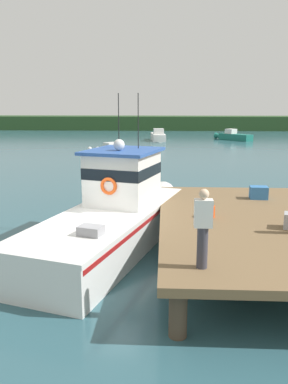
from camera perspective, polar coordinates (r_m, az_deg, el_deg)
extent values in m
plane|color=#2D5660|center=(12.07, -6.41, -9.12)|extent=(200.00, 200.00, 0.00)
cylinder|color=#4C3D2D|center=(8.00, 4.92, -16.96)|extent=(0.36, 0.36, 1.00)
cylinder|color=#4C3D2D|center=(15.67, 3.94, -2.06)|extent=(0.36, 0.36, 1.00)
cube|color=brown|center=(11.91, 16.95, -4.29)|extent=(6.00, 9.00, 0.20)
cube|color=white|center=(12.40, -5.12, -5.79)|extent=(4.74, 8.38, 1.10)
cone|color=white|center=(16.79, 1.96, -0.87)|extent=(1.58, 2.04, 1.10)
cube|color=#A31919|center=(12.26, -5.16, -3.79)|extent=(4.71, 8.23, 0.12)
cube|color=white|center=(12.22, -5.18, -3.07)|extent=(4.77, 8.39, 0.12)
cube|color=silver|center=(13.10, -3.03, 1.79)|extent=(2.46, 2.66, 1.80)
cube|color=black|center=(13.04, -3.04, 3.15)|extent=(2.49, 2.69, 0.36)
cube|color=#2D56A8|center=(12.95, -3.07, 5.92)|extent=(2.78, 3.02, 0.10)
sphere|color=white|center=(12.66, -3.62, 6.81)|extent=(0.36, 0.36, 0.36)
cylinder|color=black|center=(13.48, -3.67, 10.22)|extent=(0.03, 0.03, 1.80)
cylinder|color=black|center=(13.21, -0.84, 10.20)|extent=(0.03, 0.03, 1.80)
cube|color=#939399|center=(10.07, -7.67, -5.84)|extent=(0.70, 0.60, 0.36)
torus|color=orange|center=(10.09, -14.06, -6.80)|extent=(0.70, 0.70, 0.12)
torus|color=#EA5119|center=(12.08, -5.13, 0.84)|extent=(0.55, 0.25, 0.54)
cube|color=#3370B2|center=(14.39, 16.20, -0.08)|extent=(0.63, 0.48, 0.44)
cylinder|color=#E04C19|center=(11.73, 9.42, -2.79)|extent=(0.32, 0.32, 0.34)
cylinder|color=#383842|center=(8.07, 8.40, -7.92)|extent=(0.22, 0.22, 0.86)
cube|color=white|center=(7.86, 8.56, -3.05)|extent=(0.36, 0.22, 0.56)
sphere|color=beige|center=(7.76, 8.65, -0.28)|extent=(0.20, 0.20, 0.20)
cube|color=#196B5B|center=(51.98, 13.05, 7.72)|extent=(3.96, 4.22, 0.80)
cone|color=#196B5B|center=(53.73, 10.75, 7.96)|extent=(1.33, 1.35, 0.80)
cube|color=silver|center=(52.41, 12.43, 8.55)|extent=(1.57, 1.56, 0.60)
cube|color=silver|center=(33.25, -4.09, 5.44)|extent=(3.56, 3.99, 0.74)
cone|color=silver|center=(35.43, -6.28, 5.83)|extent=(1.22, 1.26, 0.74)
cube|color=silver|center=(33.78, -4.75, 6.65)|extent=(1.45, 1.44, 0.56)
cube|color=white|center=(50.43, 2.03, 7.93)|extent=(2.03, 4.96, 0.88)
cone|color=white|center=(47.44, 2.35, 7.65)|extent=(1.00, 1.29, 0.88)
cube|color=silver|center=(49.53, 2.12, 8.74)|extent=(1.35, 1.33, 0.66)
sphere|color=silver|center=(26.76, -8.02, 3.33)|extent=(0.46, 0.46, 0.46)
sphere|color=silver|center=(39.25, -7.82, 6.19)|extent=(0.41, 0.41, 0.41)
cube|color=#284723|center=(73.16, 1.47, 9.95)|extent=(120.00, 8.00, 2.40)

